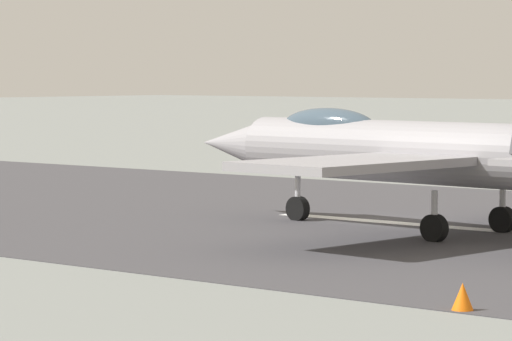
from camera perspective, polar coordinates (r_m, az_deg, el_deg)
The scene contains 4 objects.
ground_plane at distance 44.28m, azimuth 5.16°, elevation -2.07°, with size 400.00×400.00×0.00m, color gray.
runway_strip at distance 44.26m, azimuth 5.18°, elevation -2.06°, with size 240.00×26.00×0.02m.
fighter_jet at distance 41.40m, azimuth 6.55°, elevation 0.81°, with size 16.72×14.59×5.57m.
marker_cone_near at distance 27.94m, azimuth 8.19°, elevation -4.98°, with size 0.44×0.44×0.55m, color orange.
Camera 1 is at (-25.04, 36.23, 4.52)m, focal length 100.97 mm.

